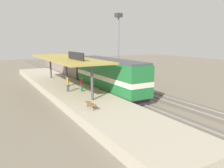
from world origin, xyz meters
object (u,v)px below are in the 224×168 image
(freight_car, at_px, (99,68))
(person_walking, at_px, (82,84))
(passenger_carriage_single, at_px, (65,64))
(person_waiting, at_px, (68,84))
(light_mast, at_px, (118,32))
(locomotive, at_px, (109,76))
(platform_bench, at_px, (91,104))

(freight_car, distance_m, person_walking, 15.23)
(passenger_carriage_single, height_order, person_waiting, passenger_carriage_single)
(passenger_carriage_single, relative_size, light_mast, 1.71)
(light_mast, relative_size, person_walking, 6.84)
(light_mast, xyz_separation_m, person_walking, (-11.83, -11.05, -6.54))
(locomotive, distance_m, freight_car, 12.81)
(person_waiting, relative_size, person_walking, 1.00)
(locomotive, relative_size, freight_car, 1.20)
(passenger_carriage_single, relative_size, person_waiting, 11.70)
(freight_car, bearing_deg, passenger_carriage_single, 127.22)
(locomotive, bearing_deg, person_walking, -171.48)
(passenger_carriage_single, xyz_separation_m, light_mast, (7.80, -7.55, 6.08))
(freight_car, xyz_separation_m, light_mast, (3.20, -1.50, 6.43))
(locomotive, height_order, person_waiting, locomotive)
(person_walking, bearing_deg, passenger_carriage_single, 77.78)
(freight_car, bearing_deg, platform_bench, -118.74)
(freight_car, height_order, light_mast, light_mast)
(platform_bench, bearing_deg, light_mast, 52.26)
(locomotive, bearing_deg, light_mast, 53.25)
(locomotive, xyz_separation_m, freight_car, (4.60, 11.95, -0.44))
(locomotive, height_order, light_mast, light_mast)
(passenger_carriage_single, height_order, person_walking, passenger_carriage_single)
(locomotive, xyz_separation_m, light_mast, (7.80, 10.45, 5.99))
(platform_bench, distance_m, light_mast, 23.62)
(locomotive, distance_m, person_walking, 4.11)
(light_mast, relative_size, person_waiting, 6.84)
(platform_bench, distance_m, person_waiting, 7.53)
(passenger_carriage_single, relative_size, person_walking, 11.70)
(locomotive, height_order, freight_car, locomotive)
(passenger_carriage_single, distance_m, person_waiting, 18.73)
(person_waiting, bearing_deg, freight_car, 49.37)
(passenger_carriage_single, height_order, light_mast, light_mast)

